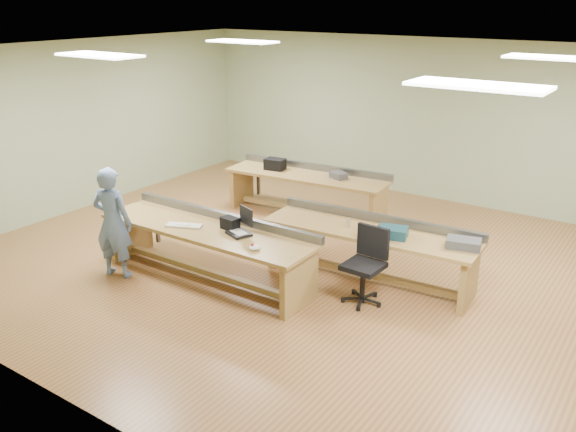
% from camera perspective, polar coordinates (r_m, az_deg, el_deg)
% --- Properties ---
extents(floor, '(10.00, 10.00, 0.00)m').
position_cam_1_polar(floor, '(8.85, 2.87, -4.84)').
color(floor, olive).
rests_on(floor, ground).
extents(ceiling, '(10.00, 10.00, 0.00)m').
position_cam_1_polar(ceiling, '(8.07, 3.25, 14.89)').
color(ceiling, silver).
rests_on(ceiling, wall_back).
extents(wall_back, '(10.00, 0.04, 3.00)m').
position_cam_1_polar(wall_back, '(11.85, 13.35, 8.70)').
color(wall_back, '#90A27B').
rests_on(wall_back, floor).
extents(wall_front, '(10.00, 0.04, 3.00)m').
position_cam_1_polar(wall_front, '(5.52, -19.31, -4.83)').
color(wall_front, '#90A27B').
rests_on(wall_front, floor).
extents(wall_left, '(0.04, 8.00, 3.00)m').
position_cam_1_polar(wall_left, '(11.67, -18.58, 8.03)').
color(wall_left, '#90A27B').
rests_on(wall_left, floor).
extents(fluor_panels, '(6.20, 3.50, 0.03)m').
position_cam_1_polar(fluor_panels, '(8.07, 3.25, 14.68)').
color(fluor_panels, white).
rests_on(fluor_panels, ceiling).
extents(workbench_front, '(3.23, 0.87, 0.86)m').
position_cam_1_polar(workbench_front, '(8.39, -7.44, -2.24)').
color(workbench_front, '#9E7A42').
rests_on(workbench_front, floor).
extents(workbench_mid, '(2.98, 0.98, 0.86)m').
position_cam_1_polar(workbench_mid, '(8.33, 7.70, -2.45)').
color(workbench_mid, '#9E7A42').
rests_on(workbench_mid, floor).
extents(workbench_back, '(2.99, 1.04, 0.86)m').
position_cam_1_polar(workbench_back, '(10.78, 1.81, 2.96)').
color(workbench_back, '#9E7A42').
rests_on(workbench_back, floor).
extents(person, '(0.65, 0.51, 1.57)m').
position_cam_1_polar(person, '(8.66, -16.08, -0.59)').
color(person, '#687BA9').
rests_on(person, floor).
extents(laptop_base, '(0.37, 0.34, 0.03)m').
position_cam_1_polar(laptop_base, '(8.01, -4.62, -1.65)').
color(laptop_base, black).
rests_on(laptop_base, workbench_front).
extents(laptop_screen, '(0.29, 0.12, 0.24)m').
position_cam_1_polar(laptop_screen, '(7.99, -3.93, 0.02)').
color(laptop_screen, black).
rests_on(laptop_screen, laptop_base).
extents(keyboard, '(0.51, 0.34, 0.03)m').
position_cam_1_polar(keyboard, '(8.39, -9.71, -0.89)').
color(keyboard, beige).
rests_on(keyboard, workbench_front).
extents(trackball_mouse, '(0.17, 0.18, 0.06)m').
position_cam_1_polar(trackball_mouse, '(7.53, -3.16, -2.93)').
color(trackball_mouse, white).
rests_on(trackball_mouse, workbench_front).
extents(camera_bag, '(0.26, 0.19, 0.17)m').
position_cam_1_polar(camera_bag, '(8.19, -5.45, -0.68)').
color(camera_bag, black).
rests_on(camera_bag, workbench_front).
extents(task_chair, '(0.55, 0.55, 0.98)m').
position_cam_1_polar(task_chair, '(7.83, 7.20, -5.54)').
color(task_chair, black).
rests_on(task_chair, floor).
extents(parts_bin_teal, '(0.43, 0.37, 0.13)m').
position_cam_1_polar(parts_bin_teal, '(8.02, 9.78, -1.51)').
color(parts_bin_teal, '#13353F').
rests_on(parts_bin_teal, workbench_mid).
extents(parts_bin_grey, '(0.47, 0.36, 0.11)m').
position_cam_1_polar(parts_bin_grey, '(7.88, 16.10, -2.48)').
color(parts_bin_grey, '#3B3B3D').
rests_on(parts_bin_grey, workbench_mid).
extents(mug, '(0.16, 0.16, 0.10)m').
position_cam_1_polar(mug, '(8.14, 8.75, -1.22)').
color(mug, '#3B3B3D').
rests_on(mug, workbench_mid).
extents(drinks_can, '(0.06, 0.06, 0.11)m').
position_cam_1_polar(drinks_can, '(8.28, 5.66, -0.64)').
color(drinks_can, silver).
rests_on(drinks_can, workbench_mid).
extents(storage_box_back, '(0.38, 0.30, 0.20)m').
position_cam_1_polar(storage_box_back, '(10.98, -1.22, 4.88)').
color(storage_box_back, black).
rests_on(storage_box_back, workbench_back).
extents(tray_back, '(0.33, 0.28, 0.11)m').
position_cam_1_polar(tray_back, '(10.48, 4.74, 3.82)').
color(tray_back, '#3B3B3D').
rests_on(tray_back, workbench_back).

